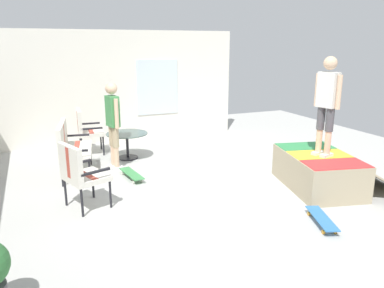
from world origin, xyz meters
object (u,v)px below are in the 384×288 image
object	(u,v)px
skate_ramp	(320,171)
patio_bench	(70,144)
patio_chair_near_house	(85,127)
patio_table	(127,140)
skateboard_spare	(322,219)
skateboard_by_bench	(132,174)
patio_chair_by_wall	(79,171)
person_skater	(327,99)
person_watching	(113,119)

from	to	relation	value
skate_ramp	patio_bench	distance (m)	4.59
patio_chair_near_house	patio_table	xyz separation A→B (m)	(-0.73, -0.77, -0.21)
patio_table	skateboard_spare	distance (m)	4.52
skateboard_by_bench	skate_ramp	bearing A→B (deg)	-120.62
patio_bench	patio_chair_by_wall	world-z (taller)	same
skate_ramp	person_skater	size ratio (longest dim) A/B	1.31
patio_chair_by_wall	skateboard_spare	distance (m)	3.58
patio_bench	patio_table	bearing A→B (deg)	-61.67
skate_ramp	patio_chair_by_wall	distance (m)	4.03
patio_chair_near_house	person_watching	world-z (taller)	person_watching
patio_table	person_skater	size ratio (longest dim) A/B	0.55
skate_ramp	skateboard_spare	xyz separation A→B (m)	(-1.14, 0.94, -0.22)
patio_table	skateboard_spare	world-z (taller)	patio_table
skateboard_spare	patio_table	bearing A→B (deg)	22.75
patio_chair_by_wall	skateboard_by_bench	bearing A→B (deg)	-45.29
patio_table	skateboard_spare	bearing A→B (deg)	-157.25
patio_chair_near_house	skateboard_spare	xyz separation A→B (m)	(-4.90, -2.52, -0.53)
patio_chair_by_wall	person_skater	bearing A→B (deg)	-101.22
skateboard_spare	person_skater	bearing A→B (deg)	-39.59
patio_table	skateboard_by_bench	size ratio (longest dim) A/B	1.10
skate_ramp	patio_chair_by_wall	size ratio (longest dim) A/B	2.11
patio_bench	patio_chair_near_house	world-z (taller)	same
patio_chair_by_wall	person_skater	world-z (taller)	person_skater
person_skater	skateboard_spare	world-z (taller)	person_skater
person_watching	skateboard_spare	distance (m)	4.30
patio_bench	person_watching	size ratio (longest dim) A/B	0.77
patio_bench	patio_chair_near_house	distance (m)	1.49
patio_chair_near_house	person_watching	xyz separation A→B (m)	(-1.29, -0.38, 0.40)
patio_bench	patio_chair_near_house	bearing A→B (deg)	-18.71
patio_chair_near_house	skateboard_spare	distance (m)	5.53
person_skater	person_watching	bearing A→B (deg)	49.91
skate_ramp	person_watching	xyz separation A→B (m)	(2.47, 3.07, 0.71)
skateboard_spare	patio_chair_by_wall	bearing A→B (deg)	58.61
patio_table	person_skater	xyz separation A→B (m)	(-3.09, -2.63, 1.16)
skate_ramp	person_watching	bearing A→B (deg)	51.22
skate_ramp	patio_table	bearing A→B (deg)	41.59
person_watching	skateboard_spare	xyz separation A→B (m)	(-3.61, -2.14, -0.93)
person_skater	skateboard_spare	size ratio (longest dim) A/B	2.01
skate_ramp	person_skater	xyz separation A→B (m)	(-0.07, 0.05, 1.26)
patio_bench	patio_chair_near_house	xyz separation A→B (m)	(1.41, -0.48, -0.00)
person_skater	skate_ramp	bearing A→B (deg)	-35.17
patio_bench	patio_chair_by_wall	size ratio (longest dim) A/B	1.30
person_watching	patio_table	bearing A→B (deg)	-35.34
patio_chair_by_wall	person_skater	distance (m)	4.09
patio_chair_near_house	patio_chair_by_wall	xyz separation A→B (m)	(-3.05, 0.50, 0.00)
patio_bench	patio_table	size ratio (longest dim) A/B	1.47
person_skater	skateboard_by_bench	size ratio (longest dim) A/B	2.01
person_watching	skateboard_by_bench	world-z (taller)	person_watching
patio_chair_near_house	person_skater	size ratio (longest dim) A/B	0.62
patio_table	patio_chair_near_house	bearing A→B (deg)	46.51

